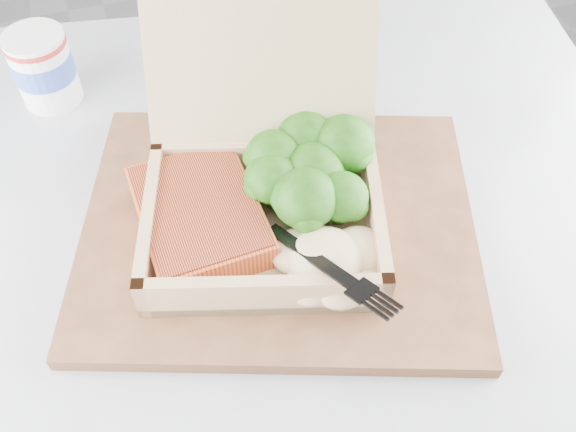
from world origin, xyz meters
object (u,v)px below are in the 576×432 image
object	(u,v)px
cafe_table	(287,347)
serving_tray	(279,226)
takeout_container	(263,171)
paper_cup	(43,66)

from	to	relation	value
cafe_table	serving_tray	bearing A→B (deg)	88.72
cafe_table	takeout_container	distance (m)	0.25
serving_tray	paper_cup	world-z (taller)	paper_cup
serving_tray	cafe_table	bearing A→B (deg)	-91.28
cafe_table	paper_cup	xyz separation A→B (m)	(-0.18, 0.27, 0.22)
serving_tray	paper_cup	bearing A→B (deg)	125.88
cafe_table	takeout_container	bearing A→B (deg)	96.81
cafe_table	serving_tray	xyz separation A→B (m)	(0.00, 0.02, 0.19)
serving_tray	takeout_container	size ratio (longest dim) A/B	1.23
paper_cup	serving_tray	bearing A→B (deg)	-54.12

